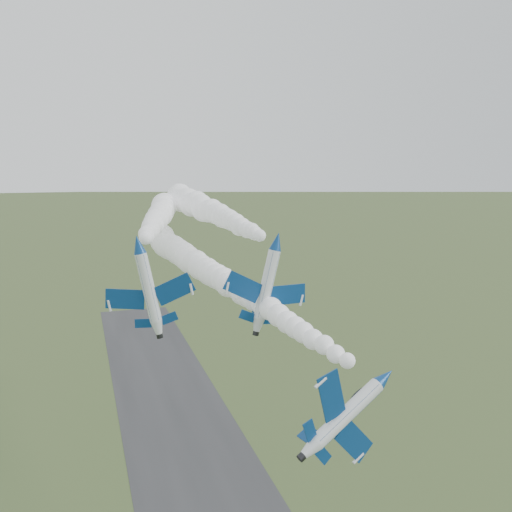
# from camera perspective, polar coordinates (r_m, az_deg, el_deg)

# --- Properties ---
(runway) EXTENTS (24.00, 260.00, 0.04)m
(runway) POSITION_cam_1_polar(r_m,az_deg,el_deg) (100.50, -4.43, -23.98)
(runway) COLOR #2D2E30
(runway) RESTS_ON ground
(jet_lead) EXTENTS (5.92, 13.22, 9.68)m
(jet_lead) POSITION_cam_1_polar(r_m,az_deg,el_deg) (60.37, 12.86, -11.75)
(jet_lead) COLOR silver
(smoke_trail_jet_lead) EXTENTS (21.64, 66.23, 5.27)m
(smoke_trail_jet_lead) POSITION_cam_1_polar(r_m,az_deg,el_deg) (89.08, -3.03, -2.58)
(smoke_trail_jet_lead) COLOR white
(jet_pair_left) EXTENTS (11.54, 13.72, 3.88)m
(jet_pair_left) POSITION_cam_1_polar(r_m,az_deg,el_deg) (73.83, -11.72, 1.16)
(jet_pair_left) COLOR silver
(smoke_trail_jet_pair_left) EXTENTS (18.65, 53.33, 5.14)m
(smoke_trail_jet_pair_left) POSITION_cam_1_polar(r_m,az_deg,el_deg) (103.90, -9.76, 3.89)
(smoke_trail_jet_pair_left) COLOR white
(jet_pair_right) EXTENTS (11.83, 14.52, 4.31)m
(jet_pair_right) POSITION_cam_1_polar(r_m,az_deg,el_deg) (76.94, 2.14, 1.50)
(jet_pair_right) COLOR silver
(smoke_trail_jet_pair_right) EXTENTS (9.78, 53.93, 5.59)m
(smoke_trail_jet_pair_right) POSITION_cam_1_polar(r_m,az_deg,el_deg) (105.26, -4.46, 4.40)
(smoke_trail_jet_pair_right) COLOR white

